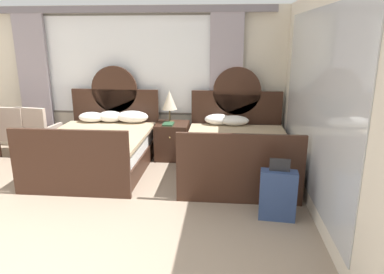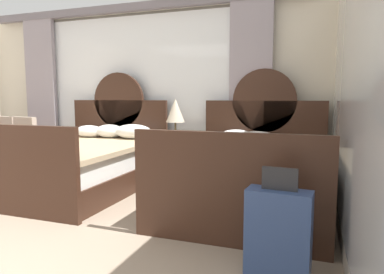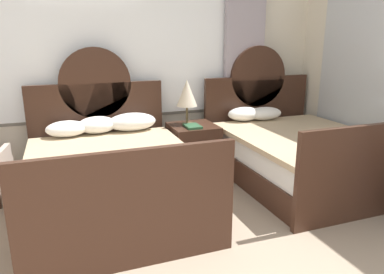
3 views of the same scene
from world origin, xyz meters
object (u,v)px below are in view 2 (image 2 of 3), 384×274
at_px(table_lamp_on_nightstand, 175,111).
at_px(armchair_by_window_centre, 10,143).
at_px(bed_near_mirror, 250,176).
at_px(armchair_by_window_left, 32,144).
at_px(suitcase_on_floor, 278,234).
at_px(book_on_nightstand, 170,139).
at_px(bed_near_window, 81,163).
at_px(nightstand_between_beds, 177,162).

bearing_deg(table_lamp_on_nightstand, armchair_by_window_centre, -176.59).
xyz_separation_m(bed_near_mirror, armchair_by_window_centre, (-4.09, 0.55, 0.13)).
height_order(armchair_by_window_left, armchair_by_window_centre, same).
height_order(armchair_by_window_centre, suitcase_on_floor, armchair_by_window_centre).
bearing_deg(book_on_nightstand, bed_near_window, -155.01).
relative_size(armchair_by_window_left, suitcase_on_floor, 1.21).
distance_m(armchair_by_window_centre, suitcase_on_floor, 4.99).
distance_m(bed_near_mirror, book_on_nightstand, 1.34).
height_order(bed_near_window, armchair_by_window_centre, bed_near_window).
relative_size(nightstand_between_beds, armchair_by_window_centre, 0.69).
height_order(book_on_nightstand, suitcase_on_floor, suitcase_on_floor).
distance_m(bed_near_window, nightstand_between_beds, 1.31).
relative_size(armchair_by_window_centre, suitcase_on_floor, 1.21).
distance_m(nightstand_between_beds, table_lamp_on_nightstand, 0.73).
relative_size(table_lamp_on_nightstand, armchair_by_window_left, 0.61).
height_order(bed_near_mirror, table_lamp_on_nightstand, bed_near_mirror).
bearing_deg(armchair_by_window_left, bed_near_mirror, -8.63).
bearing_deg(bed_near_mirror, table_lamp_on_nightstand, 148.86).
bearing_deg(armchair_by_window_left, suitcase_on_floor, -26.59).
bearing_deg(nightstand_between_beds, bed_near_mirror, -29.27).
bearing_deg(bed_near_window, nightstand_between_beds, 28.66).
relative_size(armchair_by_window_left, armchair_by_window_centre, 1.00).
bearing_deg(bed_near_mirror, armchair_by_window_left, 171.37).
height_order(bed_near_mirror, armchair_by_window_left, bed_near_mirror).
bearing_deg(suitcase_on_floor, armchair_by_window_left, 153.41).
relative_size(table_lamp_on_nightstand, armchair_by_window_centre, 0.61).
height_order(book_on_nightstand, armchair_by_window_left, armchair_by_window_left).
relative_size(bed_near_window, armchair_by_window_left, 2.34).
xyz_separation_m(table_lamp_on_nightstand, armchair_by_window_left, (-2.44, -0.17, -0.57)).
relative_size(bed_near_mirror, table_lamp_on_nightstand, 3.81).
relative_size(bed_near_window, armchair_by_window_centre, 2.34).
bearing_deg(armchair_by_window_centre, armchair_by_window_left, 0.10).
relative_size(bed_near_mirror, suitcase_on_floor, 2.84).
bearing_deg(armchair_by_window_centre, bed_near_window, -16.54).
xyz_separation_m(bed_near_mirror, book_on_nightstand, (-1.19, 0.52, 0.31)).
relative_size(bed_near_mirror, armchair_by_window_left, 2.34).
bearing_deg(bed_near_window, armchair_by_window_centre, 163.46).
xyz_separation_m(bed_near_window, armchair_by_window_left, (-1.34, 0.54, 0.12)).
distance_m(nightstand_between_beds, armchair_by_window_left, 2.50).
relative_size(book_on_nightstand, armchair_by_window_left, 0.28).
distance_m(bed_near_window, book_on_nightstand, 1.24).
bearing_deg(bed_near_window, bed_near_mirror, -0.36).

